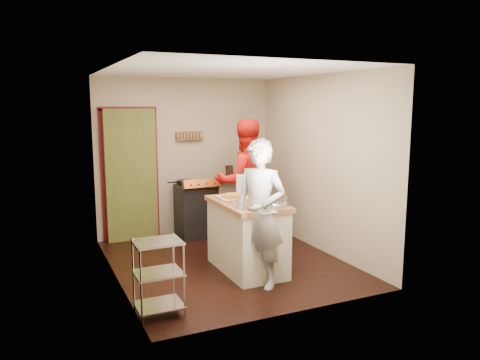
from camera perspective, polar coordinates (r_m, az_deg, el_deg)
name	(u,v)px	position (r m, az deg, el deg)	size (l,w,h in m)	color
floor	(227,262)	(6.59, -1.57, -9.99)	(3.50, 3.50, 0.00)	black
back_wall	(148,168)	(7.79, -11.11, 1.40)	(3.00, 0.44, 2.60)	tan
left_wall	(113,177)	(5.87, -15.23, 0.40)	(0.04, 3.50, 2.60)	tan
right_wall	(320,164)	(7.00, 9.76, 1.97)	(0.04, 3.50, 2.60)	tan
ceiling	(226,70)	(6.24, -1.67, 13.29)	(3.00, 3.50, 0.02)	white
stove	(196,210)	(7.76, -5.38, -3.61)	(0.60, 0.63, 1.00)	black
wire_shelving	(158,274)	(4.98, -9.92, -11.22)	(0.48, 0.40, 0.80)	silver
island	(247,234)	(6.15, 0.91, -6.61)	(0.74, 1.35, 1.24)	beige
person_stripe	(260,214)	(5.53, 2.41, -4.14)	(0.65, 0.43, 1.78)	silver
person_red	(245,182)	(7.26, 0.60, -0.26)	(0.95, 0.74, 1.95)	red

